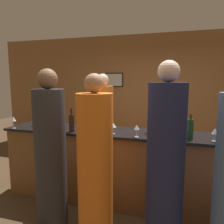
{
  "coord_description": "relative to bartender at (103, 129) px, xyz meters",
  "views": [
    {
      "loc": [
        0.62,
        -2.85,
        1.74
      ],
      "look_at": [
        -0.27,
        0.1,
        1.29
      ],
      "focal_mm": 35.0,
      "sensor_mm": 36.0,
      "label": 1
    }
  ],
  "objects": [
    {
      "name": "bar_counter",
      "position": [
        0.67,
        -0.85,
        -0.33
      ],
      "size": [
        3.62,
        0.63,
        1.04
      ],
      "color": "brown",
      "rests_on": "ground_plane"
    },
    {
      "name": "ground_plane",
      "position": [
        0.67,
        -0.85,
        -0.86
      ],
      "size": [
        14.0,
        14.0,
        0.0
      ],
      "primitive_type": "plane",
      "color": "#4C3823"
    },
    {
      "name": "wine_glass_5",
      "position": [
        0.82,
        -1.09,
        0.3
      ],
      "size": [
        0.07,
        0.07,
        0.16
      ],
      "color": "silver",
      "rests_on": "bar_counter"
    },
    {
      "name": "wine_bottle_1",
      "position": [
        -0.08,
        -1.06,
        0.31
      ],
      "size": [
        0.07,
        0.07,
        0.32
      ],
      "color": "black",
      "rests_on": "bar_counter"
    },
    {
      "name": "back_wall",
      "position": [
        0.67,
        1.52,
        0.54
      ],
      "size": [
        8.0,
        0.08,
        2.8
      ],
      "color": "olive",
      "rests_on": "ground_plane"
    },
    {
      "name": "wine_glass_1",
      "position": [
        -0.81,
        -0.88,
        0.29
      ],
      "size": [
        0.07,
        0.07,
        0.14
      ],
      "color": "silver",
      "rests_on": "bar_counter"
    },
    {
      "name": "wine_bottle_0",
      "position": [
        -0.28,
        -1.06,
        0.29
      ],
      "size": [
        0.07,
        0.07,
        0.29
      ],
      "color": "#19381E",
      "rests_on": "bar_counter"
    },
    {
      "name": "ice_bucket",
      "position": [
        1.02,
        -0.8,
        0.28
      ],
      "size": [
        0.2,
        0.2,
        0.2
      ],
      "color": "silver",
      "rests_on": "bar_counter"
    },
    {
      "name": "wine_glass_4",
      "position": [
        -0.99,
        -1.12,
        0.32
      ],
      "size": [
        0.07,
        0.07,
        0.17
      ],
      "color": "silver",
      "rests_on": "bar_counter"
    },
    {
      "name": "wine_glass_0",
      "position": [
        0.5,
        -1.03,
        0.3
      ],
      "size": [
        0.08,
        0.08,
        0.15
      ],
      "color": "silver",
      "rests_on": "bar_counter"
    },
    {
      "name": "wine_bottle_2",
      "position": [
        1.45,
        -0.98,
        0.31
      ],
      "size": [
        0.08,
        0.08,
        0.3
      ],
      "color": "#19381E",
      "rests_on": "bar_counter"
    },
    {
      "name": "wine_glass_6",
      "position": [
        1.72,
        -1.03,
        0.3
      ],
      "size": [
        0.07,
        0.07,
        0.16
      ],
      "color": "silver",
      "rests_on": "bar_counter"
    },
    {
      "name": "guest_1",
      "position": [
        -0.11,
        -1.55,
        0.01
      ],
      "size": [
        0.37,
        0.37,
        1.87
      ],
      "color": "#2D2D33",
      "rests_on": "ground_plane"
    },
    {
      "name": "bartender",
      "position": [
        0.0,
        0.0,
        0.0
      ],
      "size": [
        0.38,
        0.38,
        1.86
      ],
      "rotation": [
        0.0,
        0.0,
        3.14
      ],
      "color": "orange",
      "rests_on": "ground_plane"
    },
    {
      "name": "guest_0",
      "position": [
        1.2,
        -1.54,
        0.04
      ],
      "size": [
        0.38,
        0.38,
        1.93
      ],
      "color": "#1E234C",
      "rests_on": "ground_plane"
    },
    {
      "name": "wine_glass_3",
      "position": [
        1.3,
        -1.08,
        0.31
      ],
      "size": [
        0.08,
        0.08,
        0.17
      ],
      "color": "silver",
      "rests_on": "bar_counter"
    },
    {
      "name": "guest_4",
      "position": [
        0.5,
        -1.67,
        -0.02
      ],
      "size": [
        0.37,
        0.37,
        1.81
      ],
      "color": "orange",
      "rests_on": "ground_plane"
    }
  ]
}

